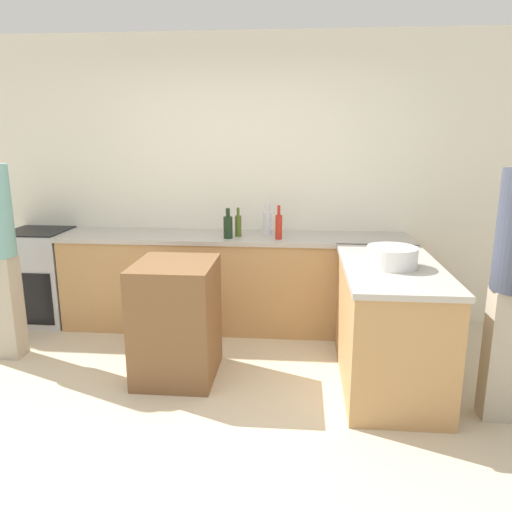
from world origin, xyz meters
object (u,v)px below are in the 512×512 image
Objects in this scene: mixing_bowl at (392,257)px; wine_bottle_dark at (228,226)px; hot_sauce_bottle at (279,226)px; island_table at (177,320)px; olive_oil_bottle at (238,225)px; range_oven at (41,276)px; vinegar_bottle_clear at (267,222)px.

mixing_bowl is 1.56m from wine_bottle_dark.
hot_sauce_bottle is at bearing 132.94° from mixing_bowl.
island_table is 1.09m from wine_bottle_dark.
mixing_bowl is 1.34× the size of olive_oil_bottle.
wine_bottle_dark is at bearing 73.51° from island_table.
olive_oil_bottle is 0.12m from wine_bottle_dark.
olive_oil_bottle reaches higher than range_oven.
vinegar_bottle_clear is 0.39m from wine_bottle_dark.
vinegar_bottle_clear reaches higher than wine_bottle_dark.
vinegar_bottle_clear reaches higher than island_table.
range_oven is 3.34× the size of wine_bottle_dark.
range_oven is 3.35m from mixing_bowl.
mixing_bowl is at bearing -49.25° from vinegar_bottle_clear.
hot_sauce_bottle reaches higher than vinegar_bottle_clear.
wine_bottle_dark is (-0.34, -0.20, -0.01)m from vinegar_bottle_clear.
olive_oil_bottle is 0.87× the size of hot_sauce_bottle.
olive_oil_bottle is (0.34, 0.99, 0.55)m from island_table.
range_oven is 1.95m from wine_bottle_dark.
vinegar_bottle_clear is at bearing 119.26° from hot_sauce_bottle.
olive_oil_bottle reaches higher than island_table.
range_oven is 1.91m from island_table.
olive_oil_bottle reaches higher than mixing_bowl.
range_oven is 3.00× the size of hot_sauce_bottle.
vinegar_bottle_clear is (2.20, 0.06, 0.55)m from range_oven.
hot_sauce_bottle reaches higher than range_oven.
range_oven is at bearing 178.69° from olive_oil_bottle.
hot_sauce_bottle reaches higher than mixing_bowl.
wine_bottle_dark is at bearing 179.64° from hot_sauce_bottle.
range_oven is 2.39m from hot_sauce_bottle.
olive_oil_bottle is at bearing -1.31° from range_oven.
hot_sauce_bottle is (0.11, -0.20, 0.00)m from vinegar_bottle_clear.
olive_oil_bottle is at bearing 50.57° from wine_bottle_dark.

